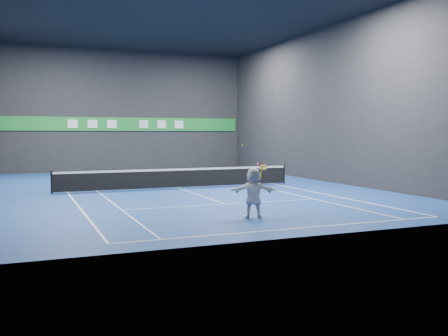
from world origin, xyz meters
name	(u,v)px	position (x,y,z in m)	size (l,w,h in m)	color
ground	(178,188)	(0.00, 0.00, 0.00)	(26.00, 26.00, 0.00)	navy
ceiling	(177,11)	(0.00, 0.00, 9.00)	(26.00, 26.00, 0.00)	black
wall_back	(127,111)	(0.00, 13.00, 4.50)	(18.00, 0.10, 9.00)	#242426
wall_front	(318,71)	(0.00, -13.00, 4.50)	(18.00, 0.10, 9.00)	#242426
wall_right	(327,104)	(9.00, 0.00, 4.50)	(0.10, 26.00, 9.00)	#242426
baseline_near	(296,228)	(0.00, -11.89, 0.00)	(10.98, 0.08, 0.01)	white
baseline_far	(131,171)	(0.00, 11.89, 0.00)	(10.98, 0.08, 0.01)	white
sideline_doubles_left	(68,193)	(-5.49, 0.00, 0.00)	(0.08, 23.78, 0.01)	white
sideline_doubles_right	(273,184)	(5.49, 0.00, 0.00)	(0.08, 23.78, 0.01)	white
sideline_singles_left	(97,191)	(-4.11, 0.00, 0.00)	(0.06, 23.78, 0.01)	white
sideline_singles_right	(250,185)	(4.11, 0.00, 0.00)	(0.06, 23.78, 0.01)	white
service_line_near	(225,204)	(0.00, -6.40, 0.00)	(8.23, 0.06, 0.01)	white
service_line_far	(149,178)	(0.00, 6.40, 0.00)	(8.23, 0.06, 0.01)	white
center_service_line	(178,188)	(0.00, 0.00, 0.00)	(0.06, 12.80, 0.01)	white
player	(253,193)	(-0.35, -9.71, 0.84)	(1.57, 0.50, 1.69)	white
tennis_ball	(242,145)	(-0.73, -9.64, 2.42)	(0.07, 0.07, 0.07)	#D0E926
tennis_net	(178,177)	(0.00, 0.00, 0.54)	(12.50, 0.10, 1.07)	black
sponsor_banner	(128,124)	(0.00, 12.93, 3.50)	(17.64, 0.11, 1.00)	#1E8B33
tennis_racket	(262,166)	(-0.03, -9.66, 1.71)	(0.44, 0.36, 0.58)	#B61713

